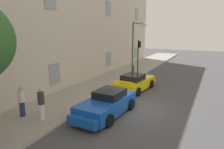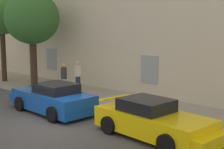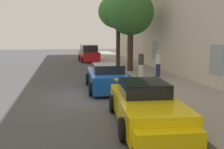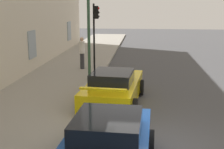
{
  "view_description": "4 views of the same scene",
  "coord_description": "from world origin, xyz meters",
  "px_view_note": "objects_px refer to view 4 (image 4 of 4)",
  "views": [
    {
      "loc": [
        -11.39,
        -4.33,
        4.82
      ],
      "look_at": [
        0.62,
        1.77,
        1.85
      ],
      "focal_mm": 32.96,
      "sensor_mm": 36.0,
      "label": 1
    },
    {
      "loc": [
        10.15,
        -7.73,
        3.83
      ],
      "look_at": [
        0.52,
        2.73,
        1.76
      ],
      "focal_mm": 51.91,
      "sensor_mm": 36.0,
      "label": 2
    },
    {
      "loc": [
        11.32,
        -1.27,
        2.84
      ],
      "look_at": [
        0.17,
        0.92,
        1.06
      ],
      "focal_mm": 40.78,
      "sensor_mm": 36.0,
      "label": 3
    },
    {
      "loc": [
        -7.49,
        0.26,
        3.76
      ],
      "look_at": [
        0.6,
        1.07,
        1.88
      ],
      "focal_mm": 49.13,
      "sensor_mm": 36.0,
      "label": 4
    }
  ],
  "objects_px": {
    "traffic_light": "(95,26)",
    "sportscar_yellow_flank": "(115,88)",
    "street_lamp": "(98,1)",
    "pedestrian_strolling": "(82,52)"
  },
  "relations": [
    {
      "from": "traffic_light",
      "to": "sportscar_yellow_flank",
      "type": "bearing_deg",
      "value": -162.75
    },
    {
      "from": "traffic_light",
      "to": "pedestrian_strolling",
      "type": "relative_size",
      "value": 2.02
    },
    {
      "from": "street_lamp",
      "to": "pedestrian_strolling",
      "type": "relative_size",
      "value": 2.98
    },
    {
      "from": "pedestrian_strolling",
      "to": "sportscar_yellow_flank",
      "type": "bearing_deg",
      "value": -156.75
    },
    {
      "from": "street_lamp",
      "to": "pedestrian_strolling",
      "type": "height_order",
      "value": "street_lamp"
    },
    {
      "from": "sportscar_yellow_flank",
      "to": "street_lamp",
      "type": "xyz_separation_m",
      "value": [
        3.13,
        1.09,
        3.28
      ]
    },
    {
      "from": "sportscar_yellow_flank",
      "to": "street_lamp",
      "type": "distance_m",
      "value": 4.67
    },
    {
      "from": "traffic_light",
      "to": "street_lamp",
      "type": "relative_size",
      "value": 0.68
    },
    {
      "from": "traffic_light",
      "to": "pedestrian_strolling",
      "type": "bearing_deg",
      "value": 48.05
    },
    {
      "from": "sportscar_yellow_flank",
      "to": "street_lamp",
      "type": "bearing_deg",
      "value": 19.21
    }
  ]
}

